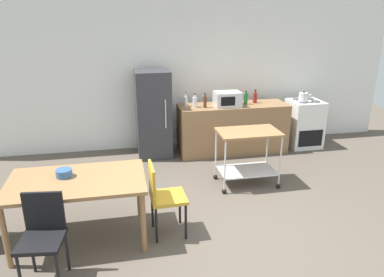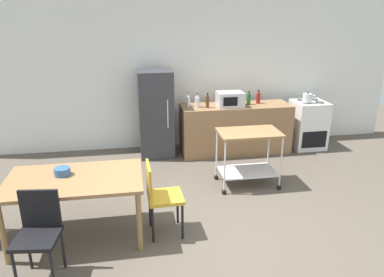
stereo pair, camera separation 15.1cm
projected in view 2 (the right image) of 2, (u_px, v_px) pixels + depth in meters
ground_plane at (221, 234)px, 4.33m from camera, size 12.00×12.00×0.00m
back_wall at (182, 71)px, 6.83m from camera, size 8.40×0.12×2.90m
kitchen_counter at (235, 129)px, 6.75m from camera, size 2.00×0.64×0.90m
dining_table at (75, 184)px, 4.08m from camera, size 1.50×0.90×0.75m
chair_mustard at (160, 194)px, 4.19m from camera, size 0.41×0.41×0.89m
chair_black at (38, 230)px, 3.49m from camera, size 0.45×0.45×0.89m
stove_oven at (308, 124)px, 6.99m from camera, size 0.60×0.61×0.92m
refrigerator at (156, 114)px, 6.50m from camera, size 0.60×0.63×1.55m
kitchen_cart at (248, 149)px, 5.39m from camera, size 0.91×0.57×0.85m
bottle_soda at (188, 101)px, 6.47m from camera, size 0.06×0.06×0.25m
bottle_sesame_oil at (197, 102)px, 6.42m from camera, size 0.08×0.08×0.24m
bottle_vinegar at (207, 102)px, 6.38m from camera, size 0.06×0.06×0.26m
microwave at (230, 99)px, 6.46m from camera, size 0.46×0.35×0.26m
bottle_hot_sauce at (249, 99)px, 6.59m from camera, size 0.07×0.07×0.25m
bottle_wine at (258, 98)px, 6.69m from camera, size 0.07×0.07×0.25m
fruit_bowl at (62, 171)px, 4.11m from camera, size 0.18×0.18×0.09m
kettle at (307, 98)px, 6.70m from camera, size 0.24×0.17×0.19m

